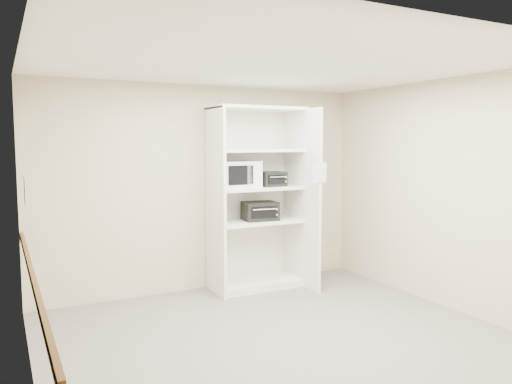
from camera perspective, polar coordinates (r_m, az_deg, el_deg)
name	(u,v)px	position (r m, az deg, el deg)	size (l,w,h in m)	color
floor	(280,338)	(5.20, 2.76, -16.37)	(4.50, 4.00, 0.01)	#68635B
ceiling	(281,63)	(4.88, 2.91, 14.49)	(4.50, 4.00, 0.01)	white
wall_back	(205,188)	(6.65, -5.86, 0.44)	(4.50, 0.02, 2.70)	#C2B199
wall_front	(443,240)	(3.31, 20.60, -5.12)	(4.50, 0.02, 2.70)	#C2B199
wall_left	(27,221)	(4.21, -24.70, -3.03)	(0.02, 4.00, 2.70)	#C2B199
wall_right	(445,194)	(6.29, 20.84, -0.20)	(0.02, 4.00, 2.70)	#C2B199
shelving_unit	(260,204)	(6.68, 0.42, -1.40)	(1.24, 0.92, 2.42)	white
microwave	(236,174)	(6.55, -2.33, 2.05)	(0.57, 0.43, 0.34)	white
toaster_oven_upper	(272,179)	(6.68, 1.84, 1.50)	(0.34, 0.26, 0.20)	black
toaster_oven_lower	(260,211)	(6.66, 0.46, -2.18)	(0.44, 0.33, 0.25)	black
paper_sign	(320,173)	(6.38, 7.27, 2.20)	(0.20, 0.01, 0.25)	white
chair_rail	(33,278)	(4.30, -24.16, -8.96)	(0.04, 3.98, 0.08)	#37200B
wall_poster	(25,191)	(4.59, -24.90, 0.11)	(0.01, 0.17, 0.24)	white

